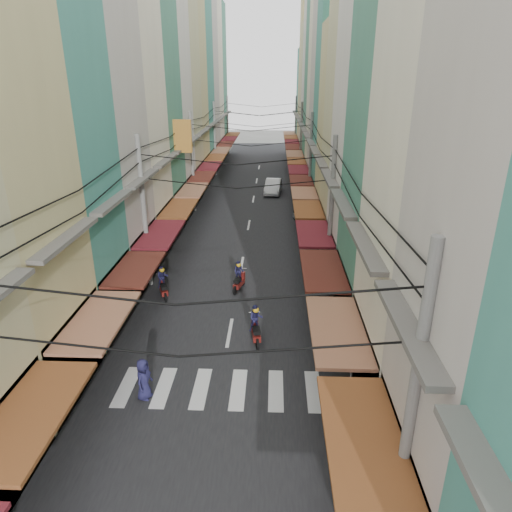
% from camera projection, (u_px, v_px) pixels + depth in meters
% --- Properties ---
extents(ground, '(160.00, 160.00, 0.00)m').
position_uv_depth(ground, '(233.00, 312.00, 22.57)').
color(ground, slate).
rests_on(ground, ground).
extents(road, '(10.00, 80.00, 0.02)m').
position_uv_depth(road, '(252.00, 205.00, 41.14)').
color(road, black).
rests_on(road, ground).
extents(sidewalk_left, '(3.00, 80.00, 0.06)m').
position_uv_depth(sidewalk_left, '(181.00, 204.00, 41.37)').
color(sidewalk_left, slate).
rests_on(sidewalk_left, ground).
extents(sidewalk_right, '(3.00, 80.00, 0.06)m').
position_uv_depth(sidewalk_right, '(325.00, 205.00, 40.89)').
color(sidewalk_right, slate).
rests_on(sidewalk_right, ground).
extents(crosswalk, '(7.55, 2.40, 0.01)m').
position_uv_depth(crosswalk, '(220.00, 389.00, 16.99)').
color(crosswalk, silver).
rests_on(crosswalk, ground).
extents(building_row_left, '(7.80, 67.67, 23.70)m').
position_uv_depth(building_row_left, '(146.00, 91.00, 34.63)').
color(building_row_left, silver).
rests_on(building_row_left, ground).
extents(building_row_right, '(7.80, 68.98, 22.59)m').
position_uv_depth(building_row_right, '(355.00, 97.00, 34.07)').
color(building_row_right, teal).
rests_on(building_row_right, ground).
extents(utility_poles, '(10.20, 66.13, 8.20)m').
position_uv_depth(utility_poles, '(249.00, 137.00, 34.07)').
color(utility_poles, slate).
rests_on(utility_poles, ground).
extents(white_car, '(5.05, 2.33, 1.73)m').
position_uv_depth(white_car, '(273.00, 193.00, 45.16)').
color(white_car, white).
rests_on(white_car, ground).
extents(bicycle, '(1.79, 0.84, 1.19)m').
position_uv_depth(bicycle, '(401.00, 346.00, 19.72)').
color(bicycle, black).
rests_on(bicycle, ground).
extents(moving_scooters, '(8.04, 19.37, 1.75)m').
position_uv_depth(moving_scooters, '(239.00, 276.00, 25.35)').
color(moving_scooters, black).
rests_on(moving_scooters, ground).
extents(parked_scooters, '(12.72, 13.24, 1.01)m').
position_uv_depth(parked_scooters, '(326.00, 346.00, 18.86)').
color(parked_scooters, black).
rests_on(parked_scooters, ground).
extents(pedestrians, '(12.15, 21.72, 2.15)m').
position_uv_depth(pedestrians, '(162.00, 266.00, 25.34)').
color(pedestrians, black).
rests_on(pedestrians, ground).
extents(market_umbrella, '(2.51, 2.51, 2.65)m').
position_uv_depth(market_umbrella, '(407.00, 310.00, 17.88)').
color(market_umbrella, '#B2B2B7').
rests_on(market_umbrella, ground).
extents(traffic_sign, '(0.10, 0.65, 2.97)m').
position_uv_depth(traffic_sign, '(353.00, 344.00, 15.93)').
color(traffic_sign, slate).
rests_on(traffic_sign, ground).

